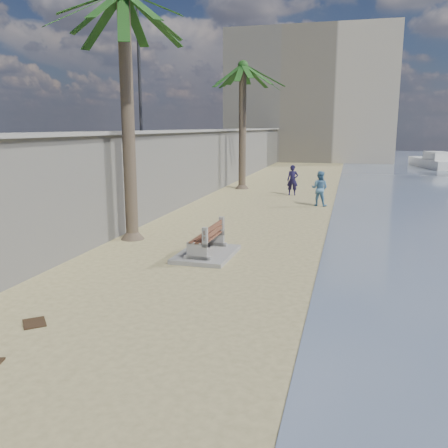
{
  "coord_description": "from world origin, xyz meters",
  "views": [
    {
      "loc": [
        2.69,
        -5.0,
        3.76
      ],
      "look_at": [
        -0.5,
        7.0,
        1.2
      ],
      "focal_mm": 38.0,
      "sensor_mm": 36.0,
      "label": 1
    }
  ],
  "objects_px": {
    "palm_back": "(243,68)",
    "yacht_far": "(434,164)",
    "person_a": "(293,178)",
    "bench_far": "(206,242)",
    "person_b": "(320,187)"
  },
  "relations": [
    {
      "from": "palm_back",
      "to": "yacht_far",
      "type": "height_order",
      "value": "palm_back"
    },
    {
      "from": "yacht_far",
      "to": "palm_back",
      "type": "bearing_deg",
      "value": 133.33
    },
    {
      "from": "palm_back",
      "to": "person_a",
      "type": "relative_size",
      "value": 4.26
    },
    {
      "from": "palm_back",
      "to": "yacht_far",
      "type": "relative_size",
      "value": 1.04
    },
    {
      "from": "person_a",
      "to": "yacht_far",
      "type": "xyz_separation_m",
      "value": [
        10.65,
        21.97,
        -0.61
      ]
    },
    {
      "from": "bench_far",
      "to": "person_a",
      "type": "bearing_deg",
      "value": 86.12
    },
    {
      "from": "palm_back",
      "to": "person_b",
      "type": "xyz_separation_m",
      "value": [
        5.04,
        -5.38,
        -6.24
      ]
    },
    {
      "from": "person_b",
      "to": "palm_back",
      "type": "bearing_deg",
      "value": -33.29
    },
    {
      "from": "person_a",
      "to": "yacht_far",
      "type": "height_order",
      "value": "person_a"
    },
    {
      "from": "person_a",
      "to": "person_b",
      "type": "relative_size",
      "value": 1.03
    },
    {
      "from": "bench_far",
      "to": "person_b",
      "type": "bearing_deg",
      "value": 75.53
    },
    {
      "from": "bench_far",
      "to": "yacht_far",
      "type": "relative_size",
      "value": 0.29
    },
    {
      "from": "person_b",
      "to": "yacht_far",
      "type": "height_order",
      "value": "person_b"
    },
    {
      "from": "palm_back",
      "to": "yacht_far",
      "type": "distance_m",
      "value": 25.28
    },
    {
      "from": "person_b",
      "to": "yacht_far",
      "type": "relative_size",
      "value": 0.24
    }
  ]
}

